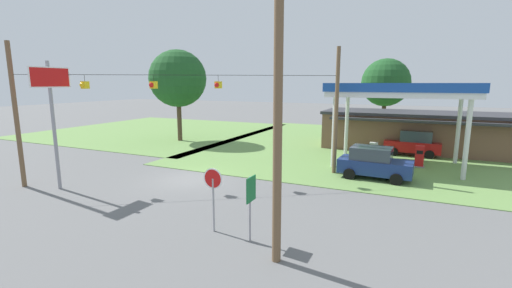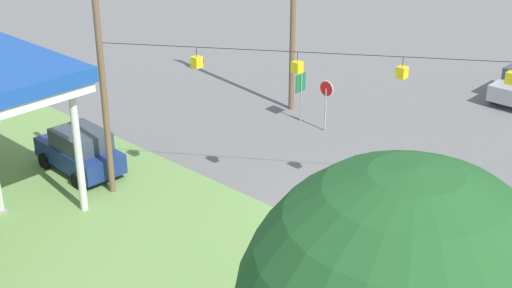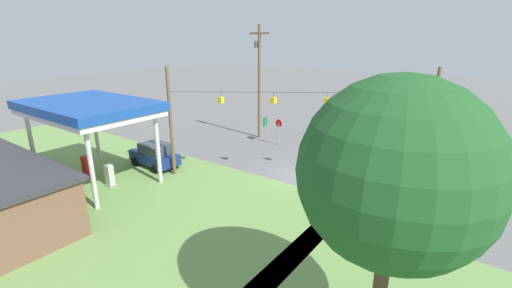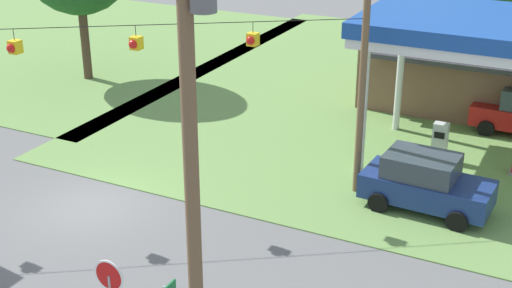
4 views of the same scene
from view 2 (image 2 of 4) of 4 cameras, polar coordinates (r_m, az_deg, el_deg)
name	(u,v)px [view 2 (image 2 of 4)]	position (r m, az deg, el deg)	size (l,w,h in m)	color
ground_plane	(341,210)	(27.14, 6.83, -5.24)	(160.00, 160.00, 0.00)	slate
car_at_pumps_front	(80,151)	(30.26, -13.91, -0.51)	(4.24, 2.26, 1.90)	navy
stop_sign_roadside	(326,94)	(33.24, 5.63, 3.96)	(0.80, 0.08, 2.50)	#99999E
route_sign	(301,88)	(34.34, 3.60, 4.53)	(0.10, 0.70, 2.40)	gray
signal_span_gantry	(347,104)	(25.33, 7.32, 3.22)	(15.18, 10.24, 7.80)	brown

